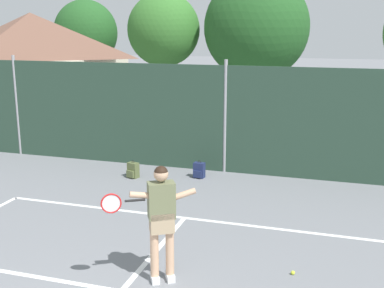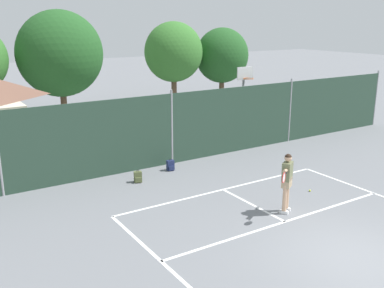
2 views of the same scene
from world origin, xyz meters
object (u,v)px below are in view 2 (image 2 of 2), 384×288
(basketball_hoop, at_px, (244,93))
(tennis_player, at_px, (287,178))
(tennis_ball, at_px, (310,191))
(backpack_olive, at_px, (138,177))
(backpack_navy, at_px, (171,166))

(basketball_hoop, distance_m, tennis_player, 8.58)
(tennis_player, relative_size, tennis_ball, 28.10)
(basketball_hoop, relative_size, tennis_player, 1.91)
(tennis_ball, height_order, backpack_olive, backpack_olive)
(backpack_olive, distance_m, backpack_navy, 1.73)
(tennis_ball, xyz_separation_m, backpack_olive, (-4.54, 3.99, 0.16))
(backpack_olive, height_order, backpack_navy, same)
(tennis_ball, bearing_deg, backpack_olive, 138.71)
(tennis_player, relative_size, backpack_navy, 4.01)
(basketball_hoop, relative_size, tennis_ball, 53.79)
(backpack_olive, bearing_deg, backpack_navy, 17.25)
(tennis_player, bearing_deg, backpack_navy, 100.32)
(tennis_ball, height_order, backpack_navy, backpack_navy)
(tennis_ball, bearing_deg, tennis_player, -157.59)
(tennis_player, bearing_deg, tennis_ball, 22.41)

